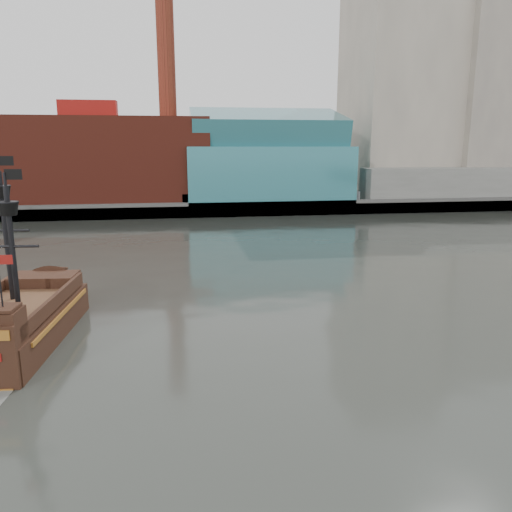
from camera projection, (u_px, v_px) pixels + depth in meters
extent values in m
plane|color=#282B26|center=(313.00, 381.00, 26.59)|extent=(400.00, 400.00, 0.00)
cube|color=slate|center=(207.00, 195.00, 115.07)|extent=(220.00, 60.00, 2.00)
cube|color=#4C4C49|center=(218.00, 210.00, 86.56)|extent=(220.00, 1.00, 2.60)
cube|color=maroon|center=(92.00, 161.00, 90.60)|extent=(42.00, 18.00, 15.00)
cube|color=teal|center=(267.00, 174.00, 94.07)|extent=(30.00, 16.00, 10.00)
cube|color=#B1A593|center=(400.00, 83.00, 104.33)|extent=(20.00, 22.00, 46.00)
cube|color=gray|center=(488.00, 102.00, 104.08)|extent=(18.00, 18.00, 38.00)
cube|color=#B1A593|center=(409.00, 79.00, 121.58)|extent=(24.00, 20.00, 52.00)
cube|color=slate|center=(463.00, 183.00, 96.41)|extent=(40.00, 6.00, 6.00)
cylinder|color=maroon|center=(166.00, 56.00, 90.61)|extent=(3.20, 3.20, 22.00)
cube|color=teal|center=(267.00, 130.00, 92.32)|extent=(28.00, 14.94, 8.78)
cube|color=black|center=(19.00, 332.00, 31.78)|extent=(6.53, 13.27, 2.78)
cube|color=#532E1E|center=(17.00, 309.00, 31.45)|extent=(5.88, 11.94, 0.32)
cube|color=black|center=(45.00, 281.00, 36.36)|extent=(4.76, 2.98, 1.07)
cylinder|color=black|center=(6.00, 237.00, 32.01)|extent=(0.33, 0.33, 8.33)
cylinder|color=black|center=(13.00, 253.00, 28.76)|extent=(0.33, 0.33, 7.69)
cone|color=black|center=(1.00, 192.00, 31.38)|extent=(1.28, 1.28, 0.75)
cone|color=black|center=(8.00, 209.00, 28.20)|extent=(1.28, 1.28, 0.75)
cube|color=black|center=(6.00, 161.00, 30.99)|extent=(0.96, 0.12, 0.59)
cube|color=black|center=(13.00, 174.00, 27.81)|extent=(0.96, 0.12, 0.59)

